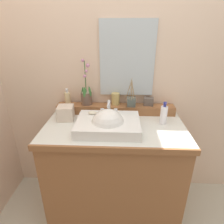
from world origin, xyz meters
The scene contains 14 objects.
floor centered at (0.00, 0.00, -0.05)m, with size 2.94×3.81×0.10m, color #BFB7A2.
wall_back centered at (0.00, 0.42, 1.36)m, with size 2.94×0.20×2.71m, color beige.
vanity_cabinet centered at (0.00, 0.00, 0.45)m, with size 1.13×0.64×0.89m.
back_ledge centered at (0.00, 0.24, 0.93)m, with size 1.06×0.12×0.08m, color #945B35.
sink_basin centered at (-0.05, -0.07, 0.93)m, with size 0.48×0.37×0.28m.
soap_bar centered at (-0.18, 0.04, 0.98)m, with size 0.07×0.04×0.02m, color beige.
potted_plant centered at (-0.26, 0.26, 1.05)m, with size 0.11×0.11×0.40m.
soap_dispenser centered at (-0.44, 0.26, 1.02)m, with size 0.05×0.05×0.14m.
tumbler_cup centered at (0.00, 0.26, 1.02)m, with size 0.07×0.07×0.11m, color tan.
reed_diffuser centered at (0.14, 0.23, 1.01)m, with size 0.09×0.10×0.25m.
trinket_box centered at (0.30, 0.26, 1.00)m, with size 0.09×0.07×0.07m, color brown.
lotion_bottle centered at (0.39, 0.05, 0.97)m, with size 0.06×0.06×0.19m.
tissue_box centered at (-0.42, 0.09, 0.95)m, with size 0.13×0.13×0.12m, color beige.
mirror centered at (0.09, 0.31, 1.36)m, with size 0.47×0.02×0.63m, color silver.
Camera 1 is at (0.04, -1.35, 1.60)m, focal length 30.48 mm.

